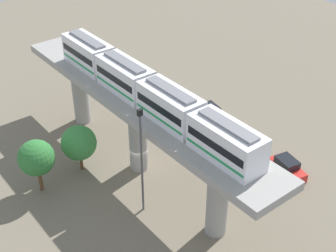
# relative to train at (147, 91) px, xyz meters

# --- Properties ---
(ground_plane) EXTENTS (120.00, 120.00, 0.00)m
(ground_plane) POSITION_rel_train_xyz_m (0.00, 1.69, -9.91)
(ground_plane) COLOR #706654
(viaduct) EXTENTS (5.20, 35.80, 8.38)m
(viaduct) POSITION_rel_train_xyz_m (0.00, 1.69, -3.42)
(viaduct) COLOR #999691
(viaduct) RESTS_ON ground
(train) EXTENTS (2.64, 27.45, 3.24)m
(train) POSITION_rel_train_xyz_m (0.00, 0.00, 0.00)
(train) COLOR white
(train) RESTS_ON viaduct
(parked_car_white) EXTENTS (2.47, 4.44, 1.76)m
(parked_car_white) POSITION_rel_train_xyz_m (12.35, 4.11, -9.17)
(parked_car_white) COLOR white
(parked_car_white) RESTS_ON ground
(parked_car_red) EXTENTS (2.60, 4.48, 1.76)m
(parked_car_red) POSITION_rel_train_xyz_m (11.29, -8.59, -9.17)
(parked_car_red) COLOR red
(parked_car_red) RESTS_ON ground
(parked_car_orange) EXTENTS (2.77, 4.51, 1.76)m
(parked_car_orange) POSITION_rel_train_xyz_m (6.46, -1.49, -9.17)
(parked_car_orange) COLOR orange
(parked_car_orange) RESTS_ON ground
(tree_near_viaduct) EXTENTS (3.63, 3.63, 5.14)m
(tree_near_viaduct) POSITION_rel_train_xyz_m (-4.87, 5.20, -6.60)
(tree_near_viaduct) COLOR brown
(tree_near_viaduct) RESTS_ON ground
(tree_mid_lot) EXTENTS (3.52, 3.52, 5.70)m
(tree_mid_lot) POSITION_rel_train_xyz_m (-9.62, 4.74, -6.00)
(tree_mid_lot) COLOR brown
(tree_mid_lot) RESTS_ON ground
(signal_post) EXTENTS (0.44, 0.28, 10.98)m
(signal_post) POSITION_rel_train_xyz_m (-3.40, -3.73, -3.89)
(signal_post) COLOR #4C4C51
(signal_post) RESTS_ON ground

